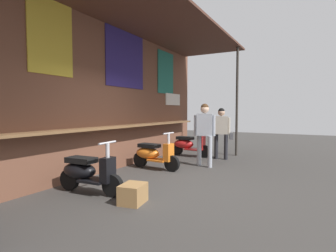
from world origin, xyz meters
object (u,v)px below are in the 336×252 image
(scooter_orange, at_px, (153,154))
(scooter_red, at_px, (188,145))
(shopper_with_handbag, at_px, (222,129))
(merchandise_crate, at_px, (133,194))
(shopper_browsing, at_px, (205,128))
(scooter_black, at_px, (87,172))

(scooter_orange, bearing_deg, scooter_red, 93.98)
(shopper_with_handbag, bearing_deg, scooter_red, 71.19)
(scooter_orange, relative_size, scooter_red, 1.00)
(merchandise_crate, bearing_deg, scooter_red, 13.34)
(scooter_orange, xyz_separation_m, shopper_browsing, (0.93, -1.06, 0.66))
(scooter_black, height_order, shopper_with_handbag, shopper_with_handbag)
(scooter_orange, bearing_deg, shopper_with_handbag, 66.77)
(scooter_orange, xyz_separation_m, shopper_with_handbag, (2.22, -1.14, 0.57))
(shopper_with_handbag, bearing_deg, scooter_orange, 134.15)
(scooter_black, bearing_deg, scooter_orange, 86.14)
(scooter_orange, bearing_deg, shopper_browsing, 45.26)
(scooter_red, xyz_separation_m, shopper_with_handbag, (-0.00, -1.14, 0.57))
(shopper_with_handbag, height_order, merchandise_crate, shopper_with_handbag)
(scooter_black, bearing_deg, scooter_red, 86.14)
(scooter_orange, bearing_deg, merchandise_crate, -61.27)
(scooter_red, distance_m, shopper_browsing, 1.80)
(shopper_browsing, bearing_deg, merchandise_crate, -14.06)
(scooter_red, bearing_deg, scooter_black, -88.40)
(shopper_with_handbag, height_order, shopper_browsing, shopper_browsing)
(scooter_red, bearing_deg, shopper_browsing, -48.88)
(shopper_with_handbag, distance_m, shopper_browsing, 1.29)
(shopper_with_handbag, distance_m, merchandise_crate, 4.64)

